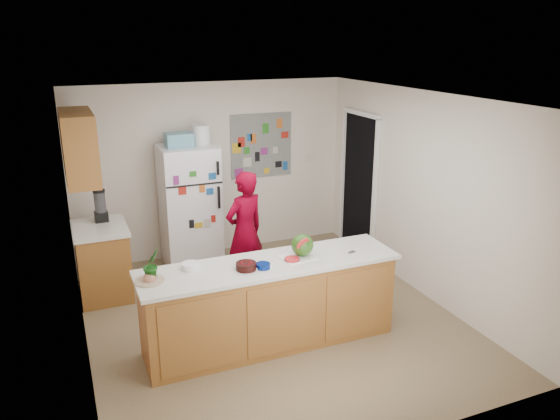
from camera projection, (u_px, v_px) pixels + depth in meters
name	position (u px, v px, depth m)	size (l,w,h in m)	color
floor	(271.00, 318.00, 6.30)	(4.00, 4.50, 0.02)	brown
wall_back	(213.00, 170.00, 7.90)	(4.00, 0.02, 2.50)	beige
wall_left	(74.00, 240.00, 5.18)	(0.02, 4.50, 2.50)	beige
wall_right	(423.00, 195.00, 6.65)	(0.02, 4.50, 2.50)	beige
ceiling	(269.00, 97.00, 5.53)	(4.00, 4.50, 0.02)	white
doorway	(360.00, 185.00, 7.99)	(0.03, 0.85, 2.04)	black
peninsula_base	(270.00, 305.00, 5.65)	(2.60, 0.62, 0.88)	brown
peninsula_top	(270.00, 264.00, 5.51)	(2.68, 0.70, 0.04)	silver
side_counter_base	(103.00, 263.00, 6.74)	(0.60, 0.80, 0.86)	brown
side_counter_top	(99.00, 228.00, 6.60)	(0.64, 0.84, 0.04)	silver
upper_cabinets	(79.00, 147.00, 6.19)	(0.35, 1.00, 0.80)	brown
refrigerator	(190.00, 207.00, 7.53)	(0.75, 0.70, 1.70)	silver
fridge_top_bin	(179.00, 140.00, 7.20)	(0.35, 0.28, 0.18)	#5999B2
photo_collage	(261.00, 146.00, 8.06)	(0.95, 0.01, 0.95)	slate
person	(245.00, 232.00, 6.79)	(0.56, 0.37, 1.55)	maroon
blender_appliance	(100.00, 206.00, 6.74)	(0.14, 0.14, 0.38)	black
cutting_board	(298.00, 257.00, 5.62)	(0.35, 0.27, 0.01)	silver
watermelon	(302.00, 245.00, 5.62)	(0.23, 0.23, 0.23)	#18570D
watermelon_slice	(292.00, 259.00, 5.54)	(0.15, 0.15, 0.02)	#BA153D
cherry_bowl	(246.00, 266.00, 5.34)	(0.20, 0.20, 0.07)	black
white_bowl	(190.00, 266.00, 5.35)	(0.18, 0.18, 0.06)	white
cobalt_bowl	(263.00, 266.00, 5.37)	(0.14, 0.14, 0.05)	#021556
plate	(150.00, 281.00, 5.08)	(0.28, 0.28, 0.02)	#C3B198
paper_towel	(261.00, 265.00, 5.42)	(0.18, 0.16, 0.02)	white
keys	(352.00, 252.00, 5.76)	(0.08, 0.04, 0.01)	slate
potted_plant	(152.00, 265.00, 5.07)	(0.17, 0.14, 0.31)	#0E4414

